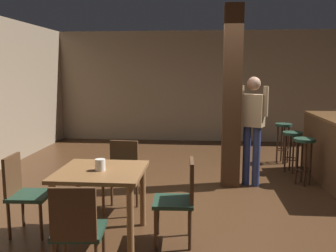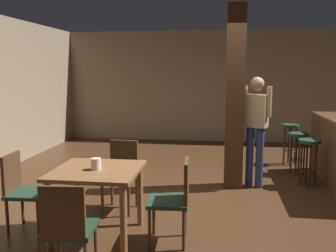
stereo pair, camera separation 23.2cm
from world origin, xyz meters
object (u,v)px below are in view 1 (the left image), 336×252
object	(u,v)px
chair_east	(181,196)
bar_counter	(334,151)
bar_stool_near	(304,150)
chair_west	(23,190)
chair_north	(122,172)
bar_stool_mid	(292,142)
bar_stool_far	(283,134)
dining_table	(101,182)
chair_south	(77,228)
napkin_cup	(100,165)
standing_person	(252,123)

from	to	relation	value
chair_east	bar_counter	world-z (taller)	bar_counter
chair_east	bar_stool_near	bearing A→B (deg)	50.23
chair_east	bar_stool_near	world-z (taller)	chair_east
chair_west	chair_north	bearing A→B (deg)	42.54
bar_stool_mid	bar_stool_far	world-z (taller)	bar_stool_far
bar_stool_near	bar_stool_mid	bearing A→B (deg)	91.51
dining_table	chair_west	bearing A→B (deg)	178.02
chair_east	chair_north	world-z (taller)	same
chair_north	bar_stool_near	size ratio (longest dim) A/B	1.18
chair_south	chair_north	bearing A→B (deg)	89.93
chair_east	bar_stool_mid	distance (m)	3.45
chair_west	napkin_cup	world-z (taller)	chair_west
chair_west	bar_stool_mid	xyz separation A→B (m)	(3.56, 2.88, 0.04)
chair_north	napkin_cup	distance (m)	0.96
chair_north	bar_stool_far	xyz separation A→B (m)	(2.63, 2.75, 0.07)
chair_east	dining_table	bearing A→B (deg)	179.08
chair_north	napkin_cup	size ratio (longest dim) A/B	7.29
chair_south	napkin_cup	xyz separation A→B (m)	(-0.03, 0.86, 0.33)
standing_person	bar_stool_far	bearing A→B (deg)	62.27
bar_stool_near	bar_stool_far	bearing A→B (deg)	91.10
chair_west	napkin_cup	xyz separation A→B (m)	(0.89, -0.06, 0.33)
chair_west	bar_counter	bearing A→B (deg)	28.40
bar_stool_far	chair_east	bearing A→B (deg)	-116.50
chair_east	bar_stool_near	xyz separation A→B (m)	(1.84, 2.21, 0.05)
chair_north	standing_person	world-z (taller)	standing_person
chair_south	napkin_cup	distance (m)	0.92
bar_stool_far	dining_table	bearing A→B (deg)	-126.32
bar_stool_near	bar_counter	bearing A→B (deg)	3.07
chair_west	bar_stool_far	world-z (taller)	chair_west
bar_counter	bar_stool_far	xyz separation A→B (m)	(-0.50, 1.40, 0.03)
bar_stool_mid	chair_east	bearing A→B (deg)	-121.89
dining_table	bar_stool_near	xyz separation A→B (m)	(2.69, 2.20, -0.08)
chair_south	standing_person	xyz separation A→B (m)	(1.82, 2.97, 0.50)
bar_stool_near	chair_north	bearing A→B (deg)	-153.59
dining_table	chair_north	size ratio (longest dim) A/B	1.02
chair_east	bar_stool_mid	xyz separation A→B (m)	(1.82, 2.93, 0.04)
chair_south	chair_east	world-z (taller)	same
chair_north	bar_counter	bearing A→B (deg)	23.25
standing_person	bar_counter	bearing A→B (deg)	6.08
chair_east	standing_person	xyz separation A→B (m)	(1.00, 2.10, 0.50)
chair_north	standing_person	bearing A→B (deg)	33.50
bar_counter	chair_south	bearing A→B (deg)	-135.20
chair_north	bar_stool_near	world-z (taller)	chair_north
napkin_cup	bar_stool_far	distance (m)	4.52
chair_west	bar_stool_near	bearing A→B (deg)	31.17
chair_west	standing_person	distance (m)	3.46
dining_table	bar_stool_far	bearing A→B (deg)	53.68
chair_north	bar_stool_near	bearing A→B (deg)	26.41
chair_west	bar_stool_far	distance (m)	5.05
napkin_cup	bar_stool_far	xyz separation A→B (m)	(2.66, 3.65, -0.26)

